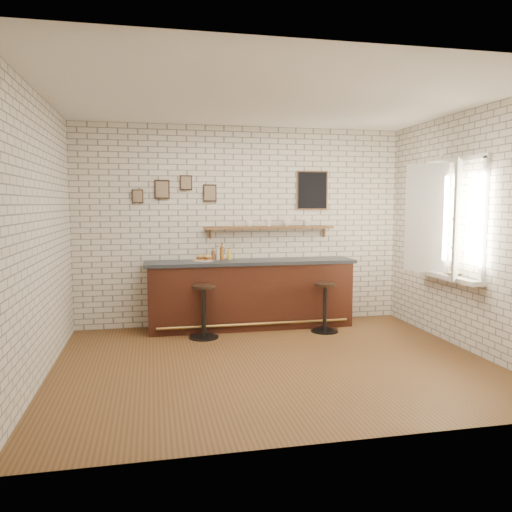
% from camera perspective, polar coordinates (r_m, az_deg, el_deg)
% --- Properties ---
extents(ground, '(5.00, 5.00, 0.00)m').
position_cam_1_polar(ground, '(5.95, 2.01, -12.05)').
color(ground, brown).
rests_on(ground, ground).
extents(bar_counter, '(3.10, 0.65, 1.01)m').
position_cam_1_polar(bar_counter, '(7.45, -0.61, -4.33)').
color(bar_counter, '#3D1A10').
rests_on(bar_counter, ground).
extents(sandwich_plate, '(0.28, 0.28, 0.01)m').
position_cam_1_polar(sandwich_plate, '(7.31, -6.02, -0.53)').
color(sandwich_plate, white).
rests_on(sandwich_plate, bar_counter).
extents(ciabatta_sandwich, '(0.25, 0.18, 0.08)m').
position_cam_1_polar(ciabatta_sandwich, '(7.31, -5.95, -0.17)').
color(ciabatta_sandwich, tan).
rests_on(ciabatta_sandwich, sandwich_plate).
extents(potato_chips, '(0.27, 0.18, 0.00)m').
position_cam_1_polar(potato_chips, '(7.31, -6.23, -0.48)').
color(potato_chips, '#DE9A4E').
rests_on(potato_chips, sandwich_plate).
extents(bitters_bottle_brown, '(0.06, 0.06, 0.18)m').
position_cam_1_polar(bitters_bottle_brown, '(7.45, -4.92, 0.13)').
color(bitters_bottle_brown, brown).
rests_on(bitters_bottle_brown, bar_counter).
extents(bitters_bottle_white, '(0.05, 0.05, 0.20)m').
position_cam_1_polar(bitters_bottle_white, '(7.46, -4.41, 0.21)').
color(bitters_bottle_white, silver).
rests_on(bitters_bottle_white, bar_counter).
extents(bitters_bottle_amber, '(0.06, 0.06, 0.25)m').
position_cam_1_polar(bitters_bottle_amber, '(7.47, -3.91, 0.36)').
color(bitters_bottle_amber, '#925017').
rests_on(bitters_bottle_amber, bar_counter).
extents(condiment_bottle_yellow, '(0.05, 0.05, 0.17)m').
position_cam_1_polar(condiment_bottle_yellow, '(7.49, -3.08, 0.15)').
color(condiment_bottle_yellow, gold).
rests_on(condiment_bottle_yellow, bar_counter).
extents(bar_stool_left, '(0.42, 0.42, 0.73)m').
position_cam_1_polar(bar_stool_left, '(6.92, -6.00, -6.13)').
color(bar_stool_left, black).
rests_on(bar_stool_left, ground).
extents(bar_stool_right, '(0.40, 0.40, 0.71)m').
position_cam_1_polar(bar_stool_right, '(7.28, 7.87, -5.64)').
color(bar_stool_right, black).
rests_on(bar_stool_right, ground).
extents(wall_shelf, '(2.00, 0.18, 0.18)m').
position_cam_1_polar(wall_shelf, '(7.61, 1.56, 3.25)').
color(wall_shelf, brown).
rests_on(wall_shelf, ground).
extents(shelf_cup_a, '(0.13, 0.13, 0.09)m').
position_cam_1_polar(shelf_cup_a, '(7.54, -0.80, 3.75)').
color(shelf_cup_a, white).
rests_on(shelf_cup_a, wall_shelf).
extents(shelf_cup_b, '(0.15, 0.15, 0.10)m').
position_cam_1_polar(shelf_cup_b, '(7.60, 1.43, 3.80)').
color(shelf_cup_b, white).
rests_on(shelf_cup_b, wall_shelf).
extents(shelf_cup_c, '(0.15, 0.15, 0.10)m').
position_cam_1_polar(shelf_cup_c, '(7.67, 3.55, 3.82)').
color(shelf_cup_c, white).
rests_on(shelf_cup_c, wall_shelf).
extents(shelf_cup_d, '(0.11, 0.11, 0.10)m').
position_cam_1_polar(shelf_cup_d, '(7.77, 5.87, 3.80)').
color(shelf_cup_d, white).
rests_on(shelf_cup_d, wall_shelf).
extents(back_wall_decor, '(2.96, 0.02, 0.56)m').
position_cam_1_polar(back_wall_decor, '(7.64, 0.15, 7.52)').
color(back_wall_decor, black).
rests_on(back_wall_decor, ground).
extents(window_sill, '(0.20, 1.35, 0.06)m').
position_cam_1_polar(window_sill, '(6.97, 20.97, -2.18)').
color(window_sill, white).
rests_on(window_sill, ground).
extents(casement_window, '(0.40, 1.30, 1.56)m').
position_cam_1_polar(casement_window, '(6.88, 20.90, 4.00)').
color(casement_window, white).
rests_on(casement_window, ground).
extents(book_lower, '(0.19, 0.24, 0.02)m').
position_cam_1_polar(book_lower, '(6.93, 20.97, -1.89)').
color(book_lower, tan).
rests_on(book_lower, window_sill).
extents(book_upper, '(0.24, 0.26, 0.02)m').
position_cam_1_polar(book_upper, '(6.91, 21.08, -1.76)').
color(book_upper, tan).
rests_on(book_upper, book_lower).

